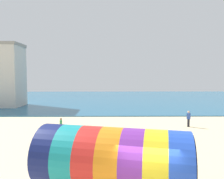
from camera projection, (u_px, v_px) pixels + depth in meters
sea at (116, 99)px, 47.91m from camera, size 120.00×40.00×0.10m
giant_inflatable_tube at (113, 159)px, 10.20m from camera, size 7.52×4.48×2.94m
bystander_near_water at (61, 126)px, 19.48m from camera, size 0.29×0.40×1.54m
bystander_mid_beach at (189, 119)px, 22.52m from camera, size 0.42×0.36×1.65m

